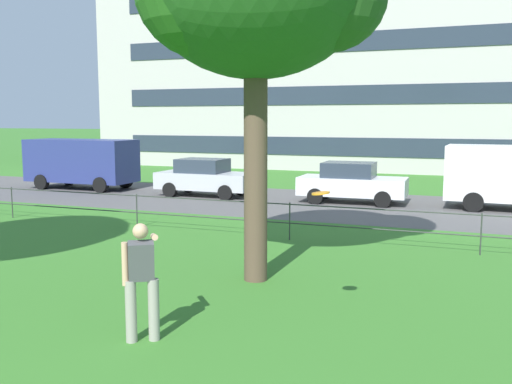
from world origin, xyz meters
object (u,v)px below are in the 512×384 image
(person_thrower, at_px, (142,278))
(panel_van_right, at_px, (82,161))
(frisbee, at_px, (321,193))
(apartment_building_background, at_px, (364,31))
(car_white_left, at_px, (352,182))
(car_silver_far_right, at_px, (205,177))

(person_thrower, relative_size, panel_van_right, 0.34)
(frisbee, xyz_separation_m, panel_van_right, (-14.65, 13.19, -0.81))
(frisbee, bearing_deg, apartment_building_background, 99.69)
(person_thrower, distance_m, panel_van_right, 19.12)
(frisbee, xyz_separation_m, car_white_left, (-2.25, 13.20, -1.31))
(person_thrower, bearing_deg, panel_van_right, 130.45)
(car_silver_far_right, bearing_deg, car_white_left, 2.48)
(person_thrower, height_order, apartment_building_background, apartment_building_background)
(car_silver_far_right, bearing_deg, apartment_building_background, 82.65)
(frisbee, relative_size, car_silver_far_right, 0.08)
(person_thrower, relative_size, apartment_building_background, 0.05)
(panel_van_right, bearing_deg, car_silver_far_right, -2.26)
(car_white_left, height_order, apartment_building_background, apartment_building_background)
(person_thrower, height_order, car_silver_far_right, person_thrower)
(car_silver_far_right, relative_size, car_white_left, 0.99)
(person_thrower, bearing_deg, car_silver_far_right, 112.91)
(car_silver_far_right, height_order, car_white_left, same)
(panel_van_right, height_order, apartment_building_background, apartment_building_background)
(frisbee, distance_m, apartment_building_background, 34.47)
(panel_van_right, bearing_deg, person_thrower, -49.55)
(car_silver_far_right, bearing_deg, person_thrower, -67.09)
(frisbee, distance_m, panel_van_right, 19.73)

